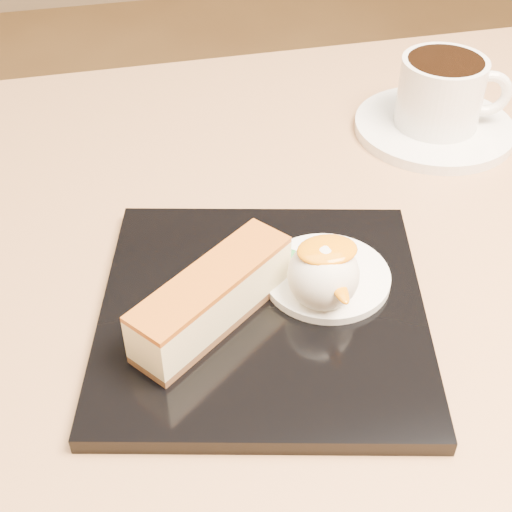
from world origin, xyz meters
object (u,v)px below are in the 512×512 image
object	(u,v)px
table	(316,427)
ice_cream_scoop	(323,275)
coffee_cup	(443,91)
cheesecake	(213,298)
saucer	(434,127)
dessert_plate	(263,312)

from	to	relation	value
table	ice_cream_scoop	xyz separation A→B (m)	(-0.01, -0.01, 0.19)
ice_cream_scoop	coffee_cup	size ratio (longest dim) A/B	0.47
table	coffee_cup	distance (m)	0.32
cheesecake	saucer	world-z (taller)	cheesecake
cheesecake	ice_cream_scoop	distance (m)	0.08
ice_cream_scoop	dessert_plate	bearing A→B (deg)	172.87
saucer	coffee_cup	xyz separation A→B (m)	(0.00, -0.00, 0.04)
table	dessert_plate	world-z (taller)	dessert_plate
coffee_cup	ice_cream_scoop	bearing A→B (deg)	-114.77
coffee_cup	saucer	bearing A→B (deg)	-180.00
table	cheesecake	size ratio (longest dim) A/B	6.71
table	saucer	bearing A→B (deg)	49.12
table	coffee_cup	xyz separation A→B (m)	(0.17, 0.19, 0.20)
cheesecake	coffee_cup	world-z (taller)	coffee_cup
table	coffee_cup	size ratio (longest dim) A/B	7.76
dessert_plate	ice_cream_scoop	world-z (taller)	ice_cream_scoop
table	cheesecake	bearing A→B (deg)	-170.17
cheesecake	ice_cream_scoop	xyz separation A→B (m)	(0.07, 0.00, 0.00)
ice_cream_scoop	cheesecake	bearing A→B (deg)	-180.00
table	ice_cream_scoop	size ratio (longest dim) A/B	16.60
dessert_plate	saucer	size ratio (longest dim) A/B	1.47
table	dessert_plate	size ratio (longest dim) A/B	3.64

